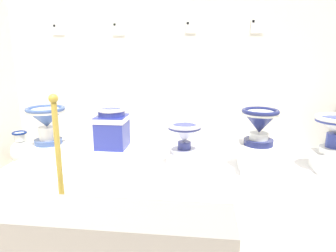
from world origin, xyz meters
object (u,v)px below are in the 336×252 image
antique_toilet_tall_cobalt (336,127)px  museum_bench (119,245)px  plinth_block_pale_glazed (257,158)px  info_placard_third (191,27)px  antique_toilet_broad_patterned (112,127)px  stanchion_post_near_left (61,188)px  plinth_block_tall_cobalt (332,162)px  plinth_block_central_ornate (184,160)px  info_placard_fourth (257,26)px  plinth_block_broad_patterned (113,155)px  info_placard_second (119,29)px  antique_toilet_central_ornate (184,134)px  plinth_block_squat_floral (49,152)px  decorative_vase_spare (21,151)px  antique_toilet_pale_glazed (260,123)px  antique_toilet_squat_floral (46,119)px  info_placard_first (58,29)px

antique_toilet_tall_cobalt → museum_bench: 2.31m
plinth_block_pale_glazed → info_placard_third: info_placard_third is taller
antique_toilet_broad_patterned → stanchion_post_near_left: size_ratio=0.43×
antique_toilet_broad_patterned → plinth_block_tall_cobalt: (2.20, -0.00, -0.30)m
plinth_block_central_ornate → plinth_block_tall_cobalt: (1.44, 0.02, 0.02)m
plinth_block_tall_cobalt → info_placard_fourth: (-0.72, 0.45, 1.32)m
plinth_block_broad_patterned → info_placard_second: 1.39m
antique_toilet_central_ornate → plinth_block_broad_patterned: bearing=178.1°
antique_toilet_broad_patterned → plinth_block_squat_floral: bearing=-179.1°
museum_bench → antique_toilet_broad_patterned: bearing=107.8°
plinth_block_tall_cobalt → decorative_vase_spare: 3.30m
antique_toilet_tall_cobalt → info_placard_fourth: (-0.72, 0.45, 0.97)m
antique_toilet_pale_glazed → decorative_vase_spare: bearing=176.5°
info_placard_third → stanchion_post_near_left: size_ratio=0.13×
plinth_block_tall_cobalt → info_placard_third: info_placard_third is taller
info_placard_second → antique_toilet_squat_floral: bearing=-146.5°
antique_toilet_broad_patterned → antique_toilet_tall_cobalt: 2.20m
plinth_block_tall_cobalt → info_placard_second: (-2.22, 0.45, 1.30)m
antique_toilet_pale_glazed → antique_toilet_broad_patterned: bearing=177.6°
antique_toilet_squat_floral → plinth_block_central_ornate: antique_toilet_squat_floral is taller
info_placard_first → stanchion_post_near_left: info_placard_first is taller
antique_toilet_tall_cobalt → info_placard_fourth: info_placard_fourth is taller
decorative_vase_spare → stanchion_post_near_left: 1.55m
plinth_block_central_ornate → decorative_vase_spare: 1.86m
antique_toilet_central_ornate → info_placard_third: size_ratio=2.75×
antique_toilet_pale_glazed → antique_toilet_central_ornate: bearing=177.0°
info_placard_first → decorative_vase_spare: bearing=-137.4°
antique_toilet_broad_patterned → plinth_block_broad_patterned: bearing=90.0°
info_placard_third → antique_toilet_central_ornate: bearing=-93.1°
antique_toilet_tall_cobalt → info_placard_second: info_placard_second is taller
plinth_block_broad_patterned → decorative_vase_spare: decorative_vase_spare is taller
plinth_block_squat_floral → info_placard_third: bearing=17.1°
decorative_vase_spare → plinth_block_central_ornate: bearing=-3.7°
plinth_block_squat_floral → museum_bench: museum_bench is taller
antique_toilet_broad_patterned → info_placard_fourth: 1.85m
antique_toilet_broad_patterned → plinth_block_pale_glazed: size_ratio=1.06×
antique_toilet_tall_cobalt → plinth_block_central_ornate: bearing=-179.1°
decorative_vase_spare → plinth_block_broad_patterned: bearing=-4.9°
antique_toilet_squat_floral → info_placard_second: bearing=33.5°
plinth_block_central_ornate → info_placard_second: 1.61m
antique_toilet_central_ornate → decorative_vase_spare: antique_toilet_central_ornate is taller
info_placard_second → info_placard_third: info_placard_third is taller
info_placard_first → museum_bench: 2.65m
plinth_block_pale_glazed → plinth_block_squat_floral: bearing=178.7°
antique_toilet_squat_floral → plinth_block_broad_patterned: 0.80m
plinth_block_squat_floral → antique_toilet_squat_floral: 0.36m
plinth_block_squat_floral → plinth_block_tall_cobalt: size_ratio=1.24×
antique_toilet_tall_cobalt → info_placard_third: size_ratio=3.21×
plinth_block_pale_glazed → info_placard_third: size_ratio=3.18×
plinth_block_squat_floral → antique_toilet_squat_floral: (0.00, 0.00, 0.36)m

